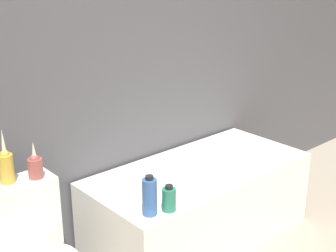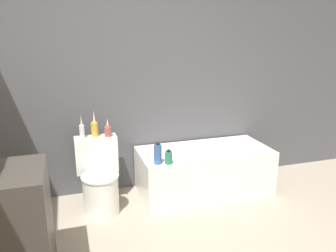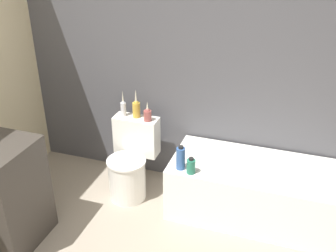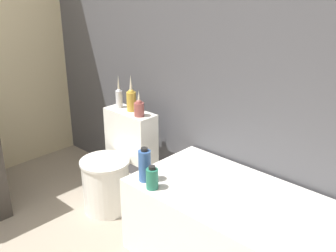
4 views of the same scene
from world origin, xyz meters
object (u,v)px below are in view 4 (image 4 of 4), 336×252
bathtub (248,239)px  shampoo_bottle_short (152,178)px  vase_bronze (139,107)px  vase_silver (131,99)px  toilet (115,166)px  vase_gold (119,97)px  shampoo_bottle_tall (145,165)px

bathtub → shampoo_bottle_short: shampoo_bottle_short is taller
vase_bronze → vase_silver: bearing=162.8°
vase_bronze → shampoo_bottle_short: vase_bronze is taller
toilet → bathtub: bearing=1.6°
vase_silver → toilet: bearing=-90.0°
bathtub → vase_gold: bearing=173.8°
vase_silver → vase_gold: bearing=-174.9°
bathtub → vase_silver: 1.28m
shampoo_bottle_tall → shampoo_bottle_short: size_ratio=1.50×
bathtub → shampoo_bottle_tall: size_ratio=6.70×
bathtub → vase_silver: bearing=172.5°
vase_gold → vase_silver: (0.13, 0.01, 0.01)m
vase_bronze → shampoo_bottle_tall: bearing=-39.5°
bathtub → vase_bronze: vase_bronze is taller
vase_gold → shampoo_bottle_short: bearing=-28.0°
vase_silver → shampoo_bottle_short: 0.81m
bathtub → shampoo_bottle_short: 0.65m
vase_gold → vase_bronze: size_ratio=1.32×
vase_gold → toilet: bearing=-53.7°
vase_silver → vase_bronze: (0.13, -0.04, -0.03)m
bathtub → vase_gold: size_ratio=5.78×
bathtub → vase_silver: vase_silver is taller
toilet → shampoo_bottle_tall: same height
vase_gold → shampoo_bottle_tall: bearing=-29.1°
shampoo_bottle_short → toilet: bearing=159.7°
vase_bronze → shampoo_bottle_tall: 0.58m
toilet → shampoo_bottle_short: size_ratio=5.00×
bathtub → vase_gold: (-1.28, 0.14, 0.54)m
vase_gold → shampoo_bottle_tall: size_ratio=1.16×
vase_silver → shampoo_bottle_tall: (0.55, -0.39, -0.21)m
toilet → shampoo_bottle_short: bearing=-20.3°
vase_bronze → vase_gold: bearing=173.7°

